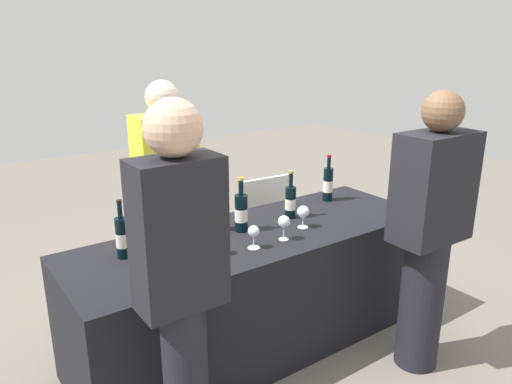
{
  "coord_description": "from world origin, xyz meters",
  "views": [
    {
      "loc": [
        -1.55,
        -2.18,
        1.83
      ],
      "look_at": [
        0.0,
        0.0,
        0.99
      ],
      "focal_mm": 34.35,
      "sensor_mm": 36.0,
      "label": 1
    }
  ],
  "objects_px": {
    "wine_bottle_0": "(122,237)",
    "guest_0": "(181,283)",
    "server_pouring": "(167,193)",
    "guest_1": "(429,229)",
    "wine_glass_3": "(284,222)",
    "wine_bottle_1": "(216,212)",
    "wine_bottle_2": "(241,212)",
    "wine_bottle_4": "(328,184)",
    "wine_glass_1": "(216,238)",
    "wine_bottle_3": "(290,202)",
    "wine_glass_2": "(254,232)",
    "wine_glass_0": "(189,243)",
    "wine_glass_4": "(303,213)",
    "menu_board": "(265,221)"
  },
  "relations": [
    {
      "from": "wine_bottle_1",
      "to": "server_pouring",
      "type": "xyz_separation_m",
      "value": [
        -0.07,
        0.51,
        0.0
      ]
    },
    {
      "from": "guest_0",
      "to": "wine_bottle_3",
      "type": "bearing_deg",
      "value": 31.17
    },
    {
      "from": "guest_1",
      "to": "wine_glass_0",
      "type": "bearing_deg",
      "value": 152.76
    },
    {
      "from": "wine_bottle_1",
      "to": "wine_glass_2",
      "type": "relative_size",
      "value": 2.47
    },
    {
      "from": "wine_glass_4",
      "to": "menu_board",
      "type": "xyz_separation_m",
      "value": [
        0.46,
        1.01,
        -0.46
      ]
    },
    {
      "from": "wine_bottle_3",
      "to": "wine_bottle_0",
      "type": "bearing_deg",
      "value": 178.03
    },
    {
      "from": "wine_bottle_2",
      "to": "wine_glass_4",
      "type": "height_order",
      "value": "wine_bottle_2"
    },
    {
      "from": "wine_glass_0",
      "to": "guest_1",
      "type": "distance_m",
      "value": 1.3
    },
    {
      "from": "wine_bottle_1",
      "to": "wine_glass_1",
      "type": "xyz_separation_m",
      "value": [
        -0.18,
        -0.3,
        -0.02
      ]
    },
    {
      "from": "wine_bottle_4",
      "to": "menu_board",
      "type": "bearing_deg",
      "value": 91.5
    },
    {
      "from": "wine_glass_1",
      "to": "wine_glass_2",
      "type": "xyz_separation_m",
      "value": [
        0.21,
        -0.04,
        -0.0
      ]
    },
    {
      "from": "wine_glass_0",
      "to": "wine_bottle_3",
      "type": "bearing_deg",
      "value": 11.89
    },
    {
      "from": "wine_bottle_1",
      "to": "guest_0",
      "type": "distance_m",
      "value": 0.97
    },
    {
      "from": "guest_1",
      "to": "wine_glass_3",
      "type": "bearing_deg",
      "value": 139.12
    },
    {
      "from": "wine_bottle_1",
      "to": "wine_bottle_3",
      "type": "bearing_deg",
      "value": -9.48
    },
    {
      "from": "wine_bottle_3",
      "to": "wine_glass_2",
      "type": "relative_size",
      "value": 2.36
    },
    {
      "from": "guest_0",
      "to": "guest_1",
      "type": "xyz_separation_m",
      "value": [
        1.43,
        -0.12,
        -0.06
      ]
    },
    {
      "from": "wine_glass_2",
      "to": "wine_bottle_2",
      "type": "bearing_deg",
      "value": 71.1
    },
    {
      "from": "server_pouring",
      "to": "guest_1",
      "type": "distance_m",
      "value": 1.65
    },
    {
      "from": "wine_glass_2",
      "to": "wine_bottle_1",
      "type": "bearing_deg",
      "value": 95.57
    },
    {
      "from": "guest_0",
      "to": "wine_bottle_0",
      "type": "bearing_deg",
      "value": 88.14
    },
    {
      "from": "wine_bottle_1",
      "to": "guest_0",
      "type": "height_order",
      "value": "guest_0"
    },
    {
      "from": "wine_bottle_0",
      "to": "wine_glass_4",
      "type": "distance_m",
      "value": 1.06
    },
    {
      "from": "wine_glass_3",
      "to": "wine_bottle_1",
      "type": "bearing_deg",
      "value": 124.99
    },
    {
      "from": "server_pouring",
      "to": "guest_1",
      "type": "bearing_deg",
      "value": 120.8
    },
    {
      "from": "wine_bottle_3",
      "to": "wine_glass_3",
      "type": "bearing_deg",
      "value": -134.85
    },
    {
      "from": "wine_bottle_3",
      "to": "wine_glass_2",
      "type": "distance_m",
      "value": 0.53
    },
    {
      "from": "wine_bottle_4",
      "to": "wine_glass_4",
      "type": "relative_size",
      "value": 2.38
    },
    {
      "from": "wine_bottle_3",
      "to": "menu_board",
      "type": "height_order",
      "value": "wine_bottle_3"
    },
    {
      "from": "wine_glass_0",
      "to": "wine_glass_1",
      "type": "relative_size",
      "value": 0.94
    },
    {
      "from": "wine_glass_0",
      "to": "wine_glass_2",
      "type": "bearing_deg",
      "value": -14.19
    },
    {
      "from": "wine_glass_3",
      "to": "server_pouring",
      "type": "distance_m",
      "value": 0.91
    },
    {
      "from": "wine_bottle_4",
      "to": "wine_glass_3",
      "type": "height_order",
      "value": "wine_bottle_4"
    },
    {
      "from": "wine_bottle_3",
      "to": "guest_0",
      "type": "distance_m",
      "value": 1.3
    },
    {
      "from": "wine_bottle_4",
      "to": "menu_board",
      "type": "relative_size",
      "value": 0.44
    },
    {
      "from": "wine_bottle_1",
      "to": "guest_1",
      "type": "distance_m",
      "value": 1.2
    },
    {
      "from": "wine_bottle_0",
      "to": "wine_glass_1",
      "type": "relative_size",
      "value": 2.39
    },
    {
      "from": "wine_glass_4",
      "to": "guest_0",
      "type": "bearing_deg",
      "value": -155.03
    },
    {
      "from": "wine_bottle_2",
      "to": "guest_1",
      "type": "relative_size",
      "value": 0.21
    },
    {
      "from": "wine_bottle_0",
      "to": "wine_glass_1",
      "type": "xyz_separation_m",
      "value": [
        0.41,
        -0.25,
        -0.02
      ]
    },
    {
      "from": "wine_bottle_0",
      "to": "guest_0",
      "type": "distance_m",
      "value": 0.71
    },
    {
      "from": "wine_bottle_2",
      "to": "server_pouring",
      "type": "height_order",
      "value": "server_pouring"
    },
    {
      "from": "wine_bottle_2",
      "to": "wine_bottle_4",
      "type": "height_order",
      "value": "same"
    },
    {
      "from": "guest_0",
      "to": "wine_bottle_1",
      "type": "bearing_deg",
      "value": 51.03
    },
    {
      "from": "wine_bottle_1",
      "to": "wine_glass_4",
      "type": "relative_size",
      "value": 2.35
    },
    {
      "from": "wine_bottle_2",
      "to": "wine_glass_3",
      "type": "relative_size",
      "value": 2.27
    },
    {
      "from": "guest_1",
      "to": "menu_board",
      "type": "relative_size",
      "value": 2.13
    },
    {
      "from": "wine_bottle_3",
      "to": "wine_glass_3",
      "type": "relative_size",
      "value": 2.14
    },
    {
      "from": "wine_bottle_2",
      "to": "menu_board",
      "type": "height_order",
      "value": "wine_bottle_2"
    },
    {
      "from": "wine_glass_1",
      "to": "wine_glass_0",
      "type": "bearing_deg",
      "value": 161.54
    }
  ]
}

